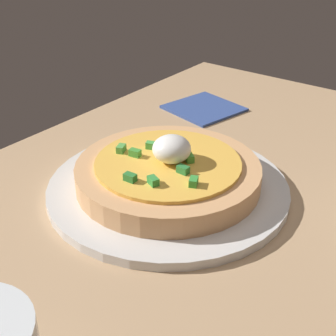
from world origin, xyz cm
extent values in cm
cube|color=tan|center=(0.00, 0.00, 1.67)|extent=(103.69, 65.68, 3.33)
cylinder|color=silver|center=(-7.88, -8.68, 3.86)|extent=(27.25, 27.25, 1.05)
cylinder|color=tan|center=(-7.88, -8.68, 5.63)|extent=(20.71, 20.71, 2.49)
cylinder|color=#F6B746|center=(-7.88, -8.68, 7.07)|extent=(16.29, 16.29, 0.40)
ellipsoid|color=white|center=(-8.11, -8.35, 8.77)|extent=(4.25, 4.25, 2.99)
cube|color=#55B23D|center=(-9.29, -6.80, 7.68)|extent=(1.42, 1.50, 0.80)
cube|color=green|center=(-3.06, -6.89, 7.68)|extent=(1.25, 1.49, 0.80)
cube|color=#2E7F35|center=(-2.17, -9.20, 7.68)|extent=(0.87, 1.32, 0.80)
cube|color=green|center=(-9.00, -9.43, 7.68)|extent=(1.49, 1.25, 0.80)
cube|color=green|center=(-5.40, -3.55, 7.68)|extent=(1.50, 1.26, 0.80)
cube|color=green|center=(-9.14, -12.01, 7.68)|extent=(1.21, 1.48, 0.80)
cube|color=green|center=(-6.56, -12.33, 7.68)|extent=(0.98, 1.38, 0.80)
cube|color=#2C7C39|center=(-6.76, -5.84, 7.68)|extent=(0.85, 1.31, 0.80)
cube|color=#52A849|center=(-6.40, -14.27, 7.68)|extent=(1.48, 1.20, 0.80)
cube|color=#324A8D|center=(-30.68, -18.85, 3.53)|extent=(12.03, 12.03, 0.40)
camera|label=1|loc=(28.63, 19.10, 32.38)|focal=50.68mm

